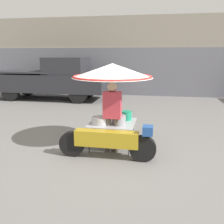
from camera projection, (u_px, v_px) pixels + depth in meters
The scene contains 5 objects.
ground_plane at pixel (116, 154), 5.36m from camera, with size 36.00×36.00×0.00m, color slate.
shopfront_building at pixel (144, 56), 13.41m from camera, with size 28.00×2.06×3.94m.
vendor_motorcycle_cart at pixel (112, 85), 5.38m from camera, with size 2.01×1.76×1.91m.
vendor_person at pixel (112, 114), 5.35m from camera, with size 0.38×0.22×1.53m.
pickup_truck at pixel (53, 79), 11.62m from camera, with size 5.33×1.81×1.94m.
Camera 1 is at (0.83, -4.94, 2.11)m, focal length 40.00 mm.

